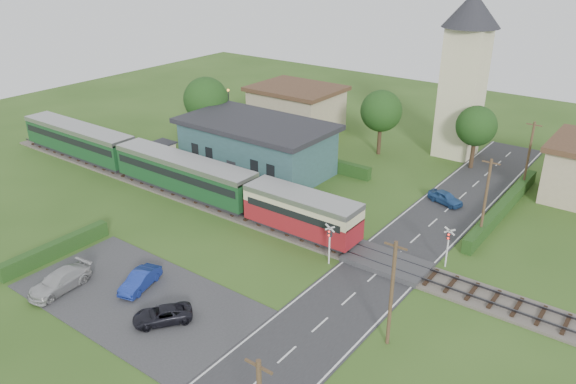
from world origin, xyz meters
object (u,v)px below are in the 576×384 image
Objects in this scene: car_park_dark at (163,315)px; house_west at (296,108)px; church_tower at (466,64)px; crossing_signal_far at (448,241)px; station_building at (256,146)px; train at (161,166)px; car_park_blue at (140,280)px; car_on_road at (445,198)px; car_park_silver at (60,281)px; crossing_signal_near at (330,238)px; pedestrian_far at (185,168)px; pedestrian_near at (272,191)px; equipment_hut at (163,154)px.

house_west is at bearing 150.94° from car_park_dark.
church_tower reaches higher than crossing_signal_far.
station_building reaches higher than train.
car_park_blue is (12.28, -13.04, -1.49)m from train.
church_tower is at bearing 63.86° from car_park_blue.
car_on_road is 0.74× the size of car_park_silver.
house_west is 40.44m from car_park_silver.
house_west is 33.22m from crossing_signal_near.
car_park_dark is (11.84, -23.71, -2.10)m from station_building.
car_park_dark is 1.98× the size of pedestrian_far.
station_building is at bearing -32.87° from pedestrian_near.
pedestrian_near is (11.44, -19.67, -1.52)m from house_west.
train is 9.39× the size of car_park_silver.
pedestrian_far is at bearing 179.99° from crossing_signal_far.
car_park_dark is (-11.76, -17.11, -1.54)m from crossing_signal_far.
church_tower reaches higher than car_park_dark.
crossing_signal_far is 1.74× the size of pedestrian_far.
crossing_signal_far is 22.22m from car_park_blue.
pedestrian_far is at bearing 74.99° from train.
crossing_signal_near reaches higher than car_park_blue.
car_park_silver is (11.41, -19.70, -1.00)m from equipment_hut.
crossing_signal_far reaches higher than car_park_silver.
equipment_hut is 0.68× the size of car_park_dark.
crossing_signal_near is (21.00, -2.41, -0.04)m from train.
house_west is 2.94× the size of car_park_blue.
car_on_road is (24.29, -10.18, -2.16)m from house_west.
equipment_hut is at bearing 174.80° from car_park_dark.
crossing_signal_far is at bearing -174.69° from pedestrian_near.
pedestrian_far is (1.04, -20.60, -1.40)m from house_west.
car_park_blue is at bearing -70.79° from station_building.
crossing_signal_near is at bearing 42.44° from car_park_silver.
crossing_signal_near is at bearing -146.31° from crossing_signal_far.
pedestrian_near is (-12.85, -9.48, 0.64)m from car_on_road.
crossing_signal_far is (28.20, 2.39, -0.04)m from train.
house_west is at bearing 144.23° from crossing_signal_far.
house_west is (3.00, 19.80, 1.04)m from equipment_hut.
car_park_blue is 0.80× the size of car_park_silver.
equipment_hut is 22.60m from car_park_blue.
car_park_blue is 0.99× the size of car_park_dark.
house_west is at bearing 81.38° from equipment_hut.
crossing_signal_far reaches higher than car_park_dark.
car_park_dark is (-4.56, -12.31, -1.54)m from crossing_signal_near.
car_on_road is (-4.31, 10.42, -1.51)m from crossing_signal_far.
church_tower is 4.79× the size of car_park_blue.
pedestrian_near is at bearing 78.81° from car_park_blue.
car_park_silver is at bearing -131.17° from car_park_dark.
car_park_silver is 20.29m from pedestrian_far.
train is 13.18× the size of crossing_signal_near.
crossing_signal_far reaches higher than car_park_blue.
pedestrian_near is at bearing 143.54° from car_park_dark.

